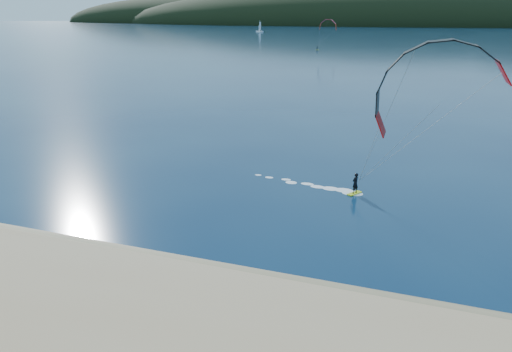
# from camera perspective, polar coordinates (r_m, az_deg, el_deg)

# --- Properties ---
(ground) EXTENTS (1800.00, 1800.00, 0.00)m
(ground) POSITION_cam_1_polar(r_m,az_deg,el_deg) (27.77, -9.17, -16.19)
(ground) COLOR #081D3C
(ground) RESTS_ON ground
(wet_sand) EXTENTS (220.00, 2.50, 0.10)m
(wet_sand) POSITION_cam_1_polar(r_m,az_deg,el_deg) (31.10, -5.27, -11.66)
(wet_sand) COLOR olive
(wet_sand) RESTS_ON ground
(headland) EXTENTS (1200.00, 310.00, 140.00)m
(headland) POSITION_cam_1_polar(r_m,az_deg,el_deg) (765.22, 18.91, 17.22)
(headland) COLOR black
(headland) RESTS_ON ground
(kitesurfer_near) EXTENTS (22.02, 8.09, 14.11)m
(kitesurfer_near) POSITION_cam_1_polar(r_m,az_deg,el_deg) (37.15, 21.31, 7.97)
(kitesurfer_near) COLOR #C7D819
(kitesurfer_near) RESTS_ON ground
(kitesurfer_far) EXTENTS (9.98, 6.66, 11.76)m
(kitesurfer_far) POSITION_cam_1_polar(r_m,az_deg,el_deg) (217.77, 8.81, 17.50)
(kitesurfer_far) COLOR #C7D819
(kitesurfer_far) RESTS_ON ground
(sailboat) EXTENTS (7.28, 4.50, 10.12)m
(sailboat) POSITION_cam_1_polar(r_m,az_deg,el_deg) (436.86, 0.46, 17.39)
(sailboat) COLOR white
(sailboat) RESTS_ON ground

